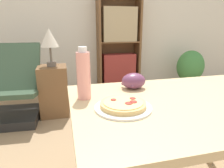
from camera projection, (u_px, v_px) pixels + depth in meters
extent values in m
cube|color=silver|center=(98.00, 12.00, 3.44)|extent=(8.00, 0.05, 2.60)
cube|color=#D1B27F|center=(187.00, 103.00, 1.02)|extent=(1.17, 0.80, 0.03)
cylinder|color=#D1B27F|center=(81.00, 143.00, 1.32)|extent=(0.06, 0.06, 0.69)
cylinder|color=#D1B27F|center=(215.00, 124.00, 1.57)|extent=(0.06, 0.06, 0.69)
cylinder|color=white|center=(123.00, 108.00, 0.92)|extent=(0.26, 0.26, 0.01)
cylinder|color=#DBB26B|center=(123.00, 105.00, 0.91)|extent=(0.21, 0.21, 0.02)
cylinder|color=#EACC7A|center=(123.00, 102.00, 0.91)|extent=(0.18, 0.18, 0.00)
cylinder|color=#A83328|center=(113.00, 100.00, 0.93)|extent=(0.03, 0.03, 0.00)
cylinder|color=#A83328|center=(129.00, 103.00, 0.89)|extent=(0.03, 0.03, 0.00)
cylinder|color=#A83328|center=(133.00, 102.00, 0.90)|extent=(0.03, 0.03, 0.00)
cylinder|color=#A83328|center=(133.00, 98.00, 0.94)|extent=(0.03, 0.03, 0.00)
ellipsoid|color=#6B3856|center=(134.00, 81.00, 1.19)|extent=(0.14, 0.11, 0.10)
sphere|color=#6B3856|center=(137.00, 78.00, 1.22)|extent=(0.02, 0.02, 0.02)
sphere|color=#6B3856|center=(132.00, 86.00, 1.15)|extent=(0.02, 0.02, 0.02)
sphere|color=#6B3856|center=(137.00, 86.00, 1.18)|extent=(0.02, 0.02, 0.02)
sphere|color=#6B3856|center=(123.00, 84.00, 1.22)|extent=(0.02, 0.02, 0.02)
sphere|color=#6B3856|center=(132.00, 80.00, 1.17)|extent=(0.02, 0.02, 0.02)
sphere|color=#6B3856|center=(131.00, 84.00, 1.18)|extent=(0.02, 0.02, 0.02)
cylinder|color=pink|center=(84.00, 76.00, 1.01)|extent=(0.07, 0.07, 0.24)
cylinder|color=white|center=(83.00, 49.00, 0.97)|extent=(0.04, 0.04, 0.03)
cube|color=black|center=(12.00, 117.00, 2.35)|extent=(0.65, 0.59, 0.10)
cube|color=#334733|center=(7.00, 94.00, 2.19)|extent=(0.70, 0.54, 0.14)
cube|color=#334733|center=(11.00, 67.00, 2.41)|extent=(0.69, 0.45, 0.55)
cube|color=brown|center=(99.00, 42.00, 3.42)|extent=(0.04, 0.30, 1.61)
cube|color=brown|center=(138.00, 41.00, 3.58)|extent=(0.04, 0.30, 1.61)
cube|color=brown|center=(117.00, 41.00, 3.63)|extent=(0.75, 0.01, 1.61)
cube|color=brown|center=(118.00, 85.00, 3.72)|extent=(0.67, 0.28, 0.02)
cube|color=#99332D|center=(119.00, 70.00, 3.62)|extent=(0.58, 0.21, 0.56)
cube|color=brown|center=(119.00, 42.00, 3.50)|extent=(0.67, 0.28, 0.02)
cube|color=tan|center=(119.00, 24.00, 3.39)|extent=(0.58, 0.21, 0.56)
cube|color=brown|center=(54.00, 91.00, 2.48)|extent=(0.34, 0.34, 0.62)
cylinder|color=#665B51|center=(52.00, 64.00, 2.38)|extent=(0.11, 0.11, 0.05)
cylinder|color=#665B51|center=(51.00, 54.00, 2.35)|extent=(0.02, 0.02, 0.18)
cone|color=beige|center=(49.00, 38.00, 2.29)|extent=(0.21, 0.21, 0.21)
cylinder|color=#8E5B42|center=(189.00, 81.00, 3.72)|extent=(0.28, 0.28, 0.16)
ellipsoid|color=#428442|center=(190.00, 66.00, 3.64)|extent=(0.50, 0.43, 0.58)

